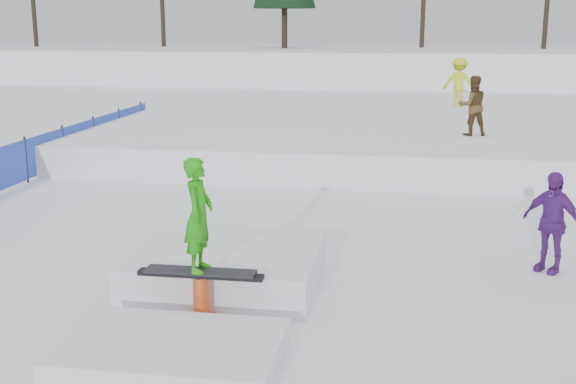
% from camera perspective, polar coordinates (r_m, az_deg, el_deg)
% --- Properties ---
extents(ground, '(120.00, 120.00, 0.00)m').
position_cam_1_polar(ground, '(9.88, -4.79, -8.76)').
color(ground, white).
extents(snow_berm, '(60.00, 14.00, 2.40)m').
position_cam_1_polar(snow_berm, '(39.02, 5.98, 9.52)').
color(snow_berm, white).
rests_on(snow_berm, ground).
extents(snow_midrise, '(50.00, 18.00, 0.80)m').
position_cam_1_polar(snow_midrise, '(25.20, 4.02, 5.71)').
color(snow_midrise, white).
rests_on(snow_midrise, ground).
extents(safety_fence, '(0.05, 16.00, 1.10)m').
position_cam_1_polar(safety_fence, '(18.07, -19.98, 2.42)').
color(safety_fence, '#2D4CBA').
rests_on(safety_fence, ground).
extents(walker_olive, '(0.87, 0.75, 1.56)m').
position_cam_1_polar(walker_olive, '(19.55, 14.38, 6.62)').
color(walker_olive, '#4A371A').
rests_on(walker_olive, snow_midrise).
extents(walker_ygreen, '(1.19, 0.79, 1.71)m').
position_cam_1_polar(walker_ygreen, '(26.15, 13.35, 8.43)').
color(walker_ygreen, '#C6D31B').
rests_on(walker_ygreen, snow_midrise).
extents(spectator_purple, '(0.95, 0.85, 1.55)m').
position_cam_1_polar(spectator_purple, '(11.54, 20.08, -2.24)').
color(spectator_purple, '#56227E').
rests_on(spectator_purple, ground).
extents(jib_rail_feature, '(2.60, 4.40, 2.11)m').
position_cam_1_polar(jib_rail_feature, '(9.75, -5.94, -7.18)').
color(jib_rail_feature, white).
rests_on(jib_rail_feature, ground).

